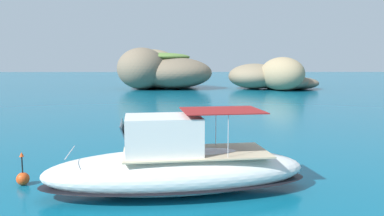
% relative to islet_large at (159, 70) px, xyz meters
% --- Properties ---
extents(islet_large, '(22.49, 21.89, 8.24)m').
position_rel_islet_large_xyz_m(islet_large, '(0.00, 0.00, 0.00)').
color(islet_large, '#84755B').
rests_on(islet_large, ground).
extents(islet_small, '(19.97, 17.25, 6.33)m').
position_rel_islet_large_xyz_m(islet_small, '(22.72, -3.50, -1.36)').
color(islet_small, '#756651').
rests_on(islet_small, ground).
extents(motorboat_white, '(11.30, 4.73, 3.43)m').
position_rel_islet_large_xyz_m(motorboat_white, '(5.27, -62.94, -2.59)').
color(motorboat_white, white).
rests_on(motorboat_white, ground).
extents(channel_buoy, '(0.56, 0.56, 1.48)m').
position_rel_islet_large_xyz_m(channel_buoy, '(-1.47, -61.83, -3.34)').
color(channel_buoy, '#E54C19').
rests_on(channel_buoy, ground).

